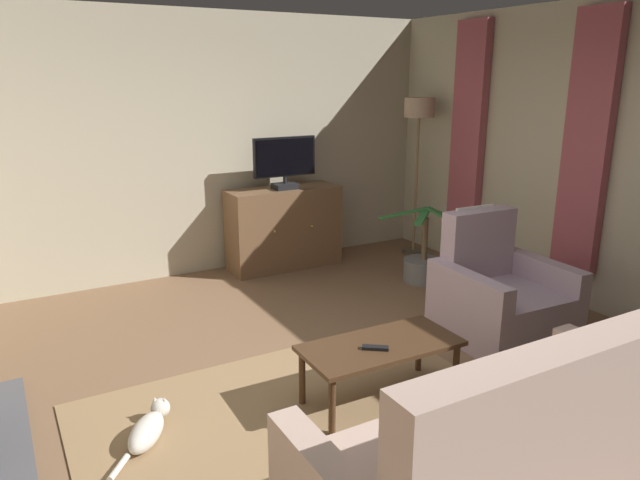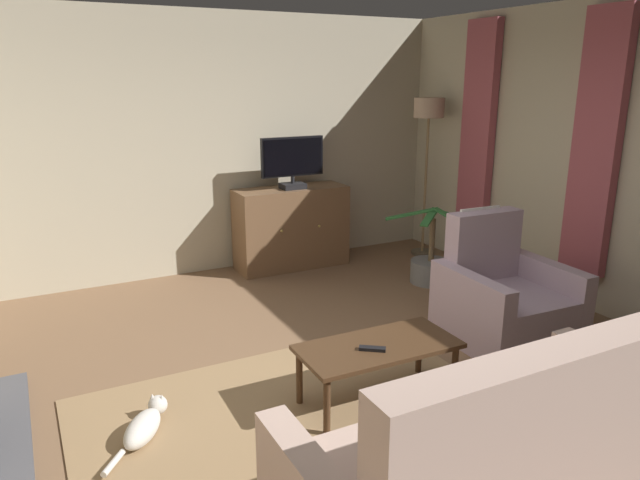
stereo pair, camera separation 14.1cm
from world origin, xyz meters
name	(u,v)px [view 1 (the left image)]	position (x,y,z in m)	size (l,w,h in m)	color
ground_plane	(332,390)	(0.00, 0.00, -0.02)	(6.25, 6.42, 0.04)	brown
wall_back	(191,146)	(0.00, 2.96, 1.38)	(6.25, 0.10, 2.77)	#B2A88E
wall_right_with_window	(617,162)	(2.87, 0.00, 1.38)	(0.10, 6.42, 2.77)	#BBB095
curtain_panel_near	(587,144)	(2.76, 0.24, 1.52)	(0.10, 0.44, 2.32)	#A34C56
curtain_panel_far	(468,131)	(2.76, 1.74, 1.52)	(0.10, 0.44, 2.32)	#A34C56
rug_central	(307,427)	(-0.39, -0.34, 0.01)	(2.69, 2.05, 0.01)	#8E704C
tv_cabinet	(284,230)	(0.90, 2.61, 0.43)	(1.26, 0.49, 0.91)	#4A3523
television	(285,161)	(0.90, 2.56, 1.21)	(0.72, 0.20, 0.57)	black
coffee_table	(381,350)	(0.19, -0.30, 0.37)	(1.07, 0.52, 0.42)	#422B19
tv_remote	(375,348)	(0.11, -0.35, 0.43)	(0.17, 0.05, 0.02)	black
sofa_floral	(507,459)	(0.09, -1.50, 0.34)	(2.06, 0.86, 1.04)	#BC9E8E
armchair_near_window	(499,299)	(1.66, 0.07, 0.32)	(0.96, 0.93, 1.04)	#AD93A3
potted_plant_small_fern_corner	(423,265)	(1.97, 1.44, 0.17)	(0.78, 0.68, 0.81)	slate
cat	(148,429)	(-1.28, 0.00, 0.08)	(0.47, 0.55, 0.18)	beige
floor_lamp	(419,125)	(2.51, 2.30, 1.56)	(0.35, 0.35, 1.87)	#4C4233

